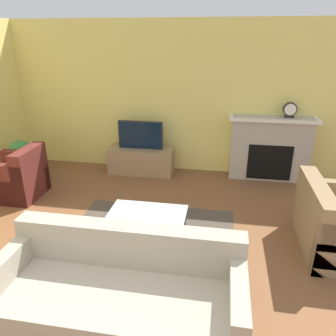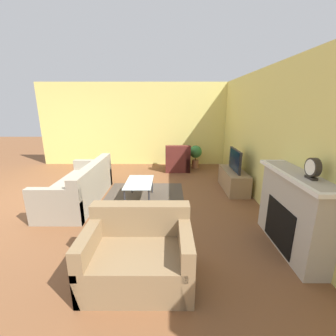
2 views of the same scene
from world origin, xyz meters
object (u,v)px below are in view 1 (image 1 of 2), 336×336
potted_plant (22,155)px  mantel_clock (290,110)px  couch_sectional (120,296)px  coffee_table (147,216)px  tv (140,135)px  armchair_by_window (18,179)px

potted_plant → mantel_clock: size_ratio=2.83×
couch_sectional → coffee_table: couch_sectional is taller
potted_plant → mantel_clock: 4.68m
couch_sectional → coffee_table: bearing=92.2°
tv → coffee_table: (0.63, -2.19, -0.37)m
coffee_table → mantel_clock: size_ratio=3.62×
armchair_by_window → tv: bearing=126.3°
couch_sectional → armchair_by_window: same height
coffee_table → potted_plant: 3.01m
armchair_by_window → couch_sectional: bearing=47.1°
couch_sectional → mantel_clock: bearing=62.3°
tv → armchair_by_window: 2.17m
tv → coffee_table: 2.30m
armchair_by_window → coffee_table: 2.49m
tv → mantel_clock: size_ratio=3.16×
armchair_by_window → coffee_table: bearing=68.0°
coffee_table → mantel_clock: (1.93, 2.34, 0.89)m
armchair_by_window → potted_plant: armchair_by_window is taller
tv → armchair_by_window: (-1.70, -1.29, -0.43)m
couch_sectional → potted_plant: bearing=134.1°
couch_sectional → potted_plant: size_ratio=2.90×
couch_sectional → coffee_table: size_ratio=2.27×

